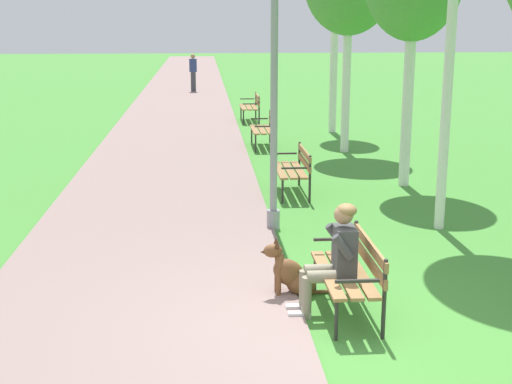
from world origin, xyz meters
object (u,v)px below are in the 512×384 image
at_px(park_bench_mid, 295,167).
at_px(dog_brown, 293,274).
at_px(park_bench_furthest, 252,105).
at_px(person_seated_on_near_bench, 334,255).
at_px(park_bench_near, 352,268).
at_px(lamp_post_near, 274,69).
at_px(pedestrian_distant, 193,73).
at_px(park_bench_far, 265,127).

height_order(park_bench_mid, dog_brown, park_bench_mid).
bearing_deg(park_bench_furthest, person_seated_on_near_bench, -90.57).
relative_size(park_bench_near, dog_brown, 1.80).
relative_size(park_bench_near, lamp_post_near, 0.32).
bearing_deg(park_bench_furthest, lamp_post_near, -92.35).
height_order(park_bench_near, park_bench_mid, same).
relative_size(person_seated_on_near_bench, lamp_post_near, 0.26).
height_order(park_bench_mid, person_seated_on_near_bench, person_seated_on_near_bench).
relative_size(park_bench_mid, lamp_post_near, 0.32).
bearing_deg(park_bench_mid, lamp_post_near, -105.41).
relative_size(park_bench_mid, dog_brown, 1.80).
bearing_deg(pedestrian_distant, park_bench_mid, -83.80).
height_order(park_bench_near, person_seated_on_near_bench, person_seated_on_near_bench).
height_order(park_bench_mid, lamp_post_near, lamp_post_near).
distance_m(park_bench_near, park_bench_far, 10.39).
bearing_deg(park_bench_mid, person_seated_on_near_bench, -92.88).
distance_m(park_bench_near, dog_brown, 0.84).
xyz_separation_m(park_bench_far, dog_brown, (-0.55, -9.85, -0.25)).
bearing_deg(park_bench_near, park_bench_mid, 89.27).
bearing_deg(person_seated_on_near_bench, lamp_post_near, 95.81).
bearing_deg(dog_brown, lamp_post_near, 89.08).
distance_m(park_bench_far, lamp_post_near, 7.40).
distance_m(park_bench_furthest, lamp_post_near, 11.93).
distance_m(park_bench_near, park_bench_furthest, 15.03).
bearing_deg(park_bench_far, lamp_post_near, -94.07).
bearing_deg(pedestrian_distant, person_seated_on_near_bench, -85.85).
bearing_deg(lamp_post_near, dog_brown, -90.92).
relative_size(park_bench_furthest, lamp_post_near, 0.32).
bearing_deg(park_bench_near, park_bench_furthest, 90.22).
distance_m(park_bench_mid, pedestrian_distant, 18.90).
bearing_deg(park_bench_far, park_bench_mid, -88.78).
xyz_separation_m(park_bench_far, person_seated_on_near_bench, (-0.17, -10.41, 0.17)).
bearing_deg(park_bench_mid, park_bench_far, 91.22).
xyz_separation_m(park_bench_mid, pedestrian_distant, (-2.04, 18.78, 0.33)).
distance_m(park_bench_mid, park_bench_furthest, 9.54).
height_order(park_bench_near, dog_brown, park_bench_near).
bearing_deg(pedestrian_distant, park_bench_near, -85.36).
bearing_deg(park_bench_mid, park_bench_near, -90.73).
distance_m(park_bench_far, park_bench_furthest, 4.64).
bearing_deg(lamp_post_near, person_seated_on_near_bench, -84.19).
relative_size(park_bench_furthest, dog_brown, 1.80).
xyz_separation_m(park_bench_mid, park_bench_far, (-0.10, 4.90, 0.00)).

